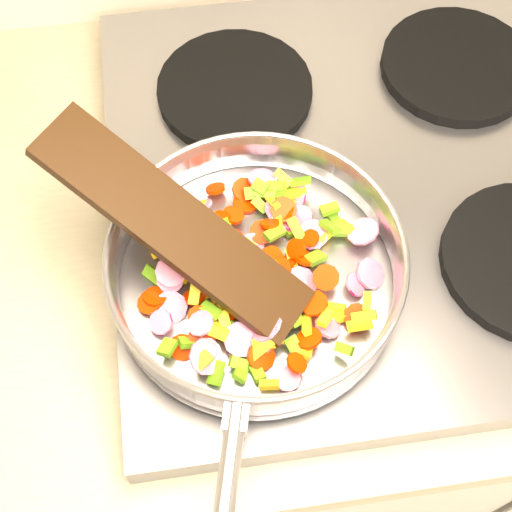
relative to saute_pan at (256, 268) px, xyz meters
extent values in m
cube|color=#939399|center=(0.15, 0.13, -0.07)|extent=(0.60, 0.60, 0.04)
cylinder|color=black|center=(0.01, -0.01, -0.04)|extent=(0.19, 0.19, 0.02)
cylinder|color=black|center=(0.01, 0.27, -0.04)|extent=(0.19, 0.19, 0.02)
cylinder|color=black|center=(0.29, 0.27, -0.04)|extent=(0.19, 0.19, 0.02)
cylinder|color=#9E9EA5|center=(0.00, 0.00, -0.03)|extent=(0.29, 0.29, 0.01)
torus|color=#9E9EA5|center=(0.00, 0.00, 0.00)|extent=(0.34, 0.34, 0.05)
torus|color=#9E9EA5|center=(0.00, 0.00, 0.02)|extent=(0.30, 0.30, 0.01)
cube|color=#9E9EA5|center=(-0.04, -0.15, 0.01)|extent=(0.03, 0.03, 0.02)
cube|color=#5EA017|center=(-0.02, 0.03, 0.00)|extent=(0.03, 0.02, 0.02)
cube|color=#5EA017|center=(0.00, -0.05, -0.02)|extent=(0.02, 0.03, 0.02)
cylinder|color=red|center=(0.01, 0.05, -0.02)|extent=(0.03, 0.03, 0.02)
cylinder|color=red|center=(-0.10, -0.01, -0.02)|extent=(0.03, 0.03, 0.01)
cylinder|color=red|center=(-0.02, 0.04, -0.02)|extent=(0.03, 0.03, 0.02)
cube|color=yellow|center=(-0.04, 0.06, -0.02)|extent=(0.02, 0.02, 0.01)
cube|color=#5EA017|center=(-0.07, 0.03, -0.02)|extent=(0.03, 0.02, 0.01)
cube|color=yellow|center=(0.01, -0.01, -0.01)|extent=(0.02, 0.01, 0.01)
cylinder|color=red|center=(0.00, 0.09, -0.02)|extent=(0.03, 0.03, 0.01)
cube|color=#5EA017|center=(0.10, 0.04, -0.02)|extent=(0.02, 0.02, 0.01)
cube|color=yellow|center=(-0.06, -0.02, -0.01)|extent=(0.02, 0.02, 0.02)
cube|color=yellow|center=(-0.04, 0.09, -0.02)|extent=(0.01, 0.02, 0.01)
cube|color=#5EA017|center=(-0.01, -0.10, -0.02)|extent=(0.02, 0.02, 0.01)
cube|color=#5EA017|center=(0.02, -0.01, -0.02)|extent=(0.01, 0.02, 0.02)
cube|color=#5EA017|center=(0.02, 0.09, -0.01)|extent=(0.03, 0.02, 0.01)
cylinder|color=#D21464|center=(0.03, 0.07, -0.02)|extent=(0.04, 0.05, 0.03)
cube|color=yellow|center=(-0.09, 0.04, -0.01)|extent=(0.01, 0.03, 0.02)
cube|color=yellow|center=(-0.03, 0.02, -0.02)|extent=(0.02, 0.02, 0.02)
cylinder|color=red|center=(0.02, 0.01, -0.01)|extent=(0.03, 0.03, 0.02)
cube|color=yellow|center=(-0.05, -0.01, -0.02)|extent=(0.03, 0.02, 0.01)
cube|color=yellow|center=(0.00, -0.12, -0.02)|extent=(0.02, 0.01, 0.01)
cube|color=#5EA017|center=(-0.03, -0.09, -0.02)|extent=(0.02, 0.02, 0.02)
cube|color=#5EA017|center=(0.06, 0.01, -0.02)|extent=(0.03, 0.02, 0.02)
cube|color=yellow|center=(0.03, -0.02, -0.02)|extent=(0.02, 0.02, 0.02)
cylinder|color=#D21464|center=(-0.09, 0.01, -0.01)|extent=(0.04, 0.03, 0.02)
cylinder|color=#D21464|center=(-0.02, -0.07, -0.01)|extent=(0.05, 0.05, 0.01)
cylinder|color=#D21464|center=(0.04, -0.01, -0.02)|extent=(0.05, 0.05, 0.02)
cube|color=#5EA017|center=(-0.03, 0.06, -0.01)|extent=(0.02, 0.02, 0.02)
cylinder|color=red|center=(-0.08, -0.06, -0.02)|extent=(0.03, 0.03, 0.02)
cube|color=yellow|center=(0.07, -0.04, -0.02)|extent=(0.03, 0.02, 0.02)
cylinder|color=red|center=(0.06, 0.03, -0.01)|extent=(0.02, 0.03, 0.02)
cylinder|color=red|center=(-0.06, -0.01, -0.02)|extent=(0.03, 0.03, 0.02)
cube|color=#5EA017|center=(-0.06, 0.07, -0.02)|extent=(0.02, 0.02, 0.01)
cube|color=#5EA017|center=(-0.04, 0.05, -0.02)|extent=(0.02, 0.02, 0.02)
cube|color=yellow|center=(0.04, -0.09, -0.02)|extent=(0.02, 0.02, 0.01)
cube|color=#5EA017|center=(0.09, 0.06, -0.01)|extent=(0.02, 0.01, 0.01)
cube|color=#5EA017|center=(0.03, -0.08, -0.02)|extent=(0.02, 0.03, 0.01)
cube|color=yellow|center=(0.10, 0.04, -0.02)|extent=(0.02, 0.03, 0.02)
cube|color=#5EA017|center=(-0.05, 0.03, -0.02)|extent=(0.02, 0.02, 0.02)
cube|color=yellow|center=(0.10, -0.06, -0.01)|extent=(0.02, 0.02, 0.02)
cube|color=#5EA017|center=(0.03, -0.05, -0.01)|extent=(0.02, 0.03, 0.02)
cylinder|color=red|center=(0.02, 0.05, -0.01)|extent=(0.03, 0.03, 0.02)
cube|color=yellow|center=(0.01, -0.07, -0.02)|extent=(0.03, 0.02, 0.01)
cylinder|color=red|center=(-0.03, 0.03, -0.01)|extent=(0.03, 0.03, 0.02)
cube|color=yellow|center=(0.05, 0.11, -0.01)|extent=(0.02, 0.02, 0.02)
cylinder|color=red|center=(0.04, 0.07, -0.01)|extent=(0.03, 0.03, 0.02)
cylinder|color=red|center=(-0.01, -0.09, -0.02)|extent=(0.04, 0.04, 0.02)
cube|color=#5EA017|center=(0.09, 0.07, -0.02)|extent=(0.02, 0.02, 0.02)
cylinder|color=red|center=(-0.04, 0.03, -0.01)|extent=(0.03, 0.03, 0.01)
cube|color=#5EA017|center=(0.01, -0.01, -0.02)|extent=(0.03, 0.02, 0.01)
cube|color=#5EA017|center=(-0.02, 0.06, -0.01)|extent=(0.02, 0.02, 0.01)
cylinder|color=#D21464|center=(-0.02, -0.08, -0.02)|extent=(0.03, 0.04, 0.02)
cube|color=yellow|center=(-0.03, -0.02, -0.02)|extent=(0.03, 0.02, 0.02)
cube|color=#5EA017|center=(-0.03, -0.06, -0.02)|extent=(0.03, 0.02, 0.02)
cube|color=yellow|center=(-0.02, 0.01, -0.02)|extent=(0.02, 0.01, 0.01)
cube|color=#5EA017|center=(0.02, 0.10, -0.01)|extent=(0.02, 0.02, 0.01)
cylinder|color=red|center=(-0.03, 0.11, -0.02)|extent=(0.03, 0.03, 0.02)
cube|color=yellow|center=(-0.05, -0.05, -0.01)|extent=(0.03, 0.02, 0.01)
cylinder|color=red|center=(0.03, 0.01, -0.02)|extent=(0.03, 0.03, 0.03)
cylinder|color=#D21464|center=(0.10, -0.02, -0.02)|extent=(0.03, 0.04, 0.03)
cube|color=#5EA017|center=(-0.02, 0.04, -0.01)|extent=(0.01, 0.02, 0.01)
cube|color=yellow|center=(-0.04, 0.04, -0.01)|extent=(0.02, 0.03, 0.01)
cylinder|color=#D21464|center=(0.07, 0.04, -0.02)|extent=(0.04, 0.04, 0.01)
cube|color=yellow|center=(-0.01, 0.03, -0.02)|extent=(0.02, 0.01, 0.01)
cylinder|color=#D21464|center=(-0.09, -0.02, -0.02)|extent=(0.05, 0.04, 0.02)
cube|color=yellow|center=(0.03, 0.08, -0.01)|extent=(0.02, 0.03, 0.02)
cylinder|color=red|center=(0.09, -0.06, -0.02)|extent=(0.03, 0.04, 0.02)
cylinder|color=#D21464|center=(-0.06, -0.08, -0.01)|extent=(0.04, 0.03, 0.03)
cube|color=#5EA017|center=(0.07, -0.09, -0.01)|extent=(0.02, 0.02, 0.02)
cube|color=yellow|center=(0.06, -0.06, 0.00)|extent=(0.02, 0.02, 0.01)
cylinder|color=#D21464|center=(-0.03, 0.04, -0.01)|extent=(0.05, 0.04, 0.03)
cube|color=yellow|center=(-0.02, 0.00, 0.00)|extent=(0.01, 0.03, 0.02)
cube|color=yellow|center=(0.03, 0.06, -0.01)|extent=(0.01, 0.03, 0.01)
cube|color=yellow|center=(-0.08, 0.07, -0.01)|extent=(0.02, 0.02, 0.01)
cube|color=#5EA017|center=(-0.02, -0.02, -0.01)|extent=(0.03, 0.03, 0.01)
cube|color=yellow|center=(0.07, -0.05, -0.02)|extent=(0.02, 0.03, 0.02)
cylinder|color=#D21464|center=(-0.03, 0.01, -0.01)|extent=(0.04, 0.04, 0.03)
cylinder|color=#D21464|center=(-0.06, 0.03, -0.02)|extent=(0.04, 0.04, 0.02)
cylinder|color=#D21464|center=(-0.01, -0.07, -0.02)|extent=(0.04, 0.04, 0.02)
cube|color=#5EA017|center=(0.04, 0.09, -0.01)|extent=(0.02, 0.02, 0.01)
cube|color=#5EA017|center=(-0.05, 0.00, -0.02)|extent=(0.02, 0.02, 0.02)
cube|color=#5EA017|center=(-0.10, 0.02, -0.02)|extent=(0.02, 0.03, 0.01)
cube|color=#5EA017|center=(-0.03, -0.10, -0.02)|extent=(0.02, 0.03, 0.02)
cube|color=#5EA017|center=(0.01, -0.04, 0.00)|extent=(0.02, 0.02, 0.02)
cube|color=yellow|center=(-0.02, -0.06, -0.02)|extent=(0.02, 0.02, 0.01)
cube|color=#5EA017|center=(-0.06, 0.07, -0.02)|extent=(0.02, 0.02, 0.02)
cube|color=#5EA017|center=(0.04, 0.10, -0.01)|extent=(0.02, 0.01, 0.01)
cylinder|color=#D21464|center=(-0.08, 0.04, -0.02)|extent=(0.05, 0.04, 0.03)
cube|color=#5EA017|center=(0.01, 0.10, -0.01)|extent=(0.02, 0.02, 0.01)
cylinder|color=red|center=(-0.05, 0.02, -0.02)|extent=(0.03, 0.03, 0.01)
cube|color=#5EA017|center=(0.02, 0.08, -0.02)|extent=(0.02, 0.02, 0.02)
cube|color=#5EA017|center=(0.06, 0.10, -0.01)|extent=(0.02, 0.01, 0.02)
cylinder|color=#D21464|center=(0.00, -0.06, -0.01)|extent=(0.04, 0.04, 0.03)
cylinder|color=#D21464|center=(-0.06, 0.08, -0.01)|extent=(0.04, 0.04, 0.01)
cylinder|color=red|center=(0.04, 0.07, -0.01)|extent=(0.03, 0.03, 0.03)
cube|color=yellow|center=(0.05, 0.05, -0.01)|extent=(0.02, 0.03, 0.02)
cube|color=#5EA017|center=(-0.03, -0.01, -0.01)|extent=(0.03, 0.03, 0.01)
cube|color=#5EA017|center=(0.05, 0.08, -0.02)|extent=(0.02, 0.02, 0.02)
cube|color=yellow|center=(0.04, 0.02, -0.02)|extent=(0.01, 0.02, 0.01)
cube|color=yellow|center=(-0.02, -0.01, -0.01)|extent=(0.02, 0.02, 0.01)
cylinder|color=red|center=(-0.06, -0.06, -0.02)|extent=(0.04, 0.04, 0.02)
cylinder|color=#D21464|center=(0.00, 0.04, -0.02)|extent=(0.04, 0.03, 0.02)
cube|color=yellow|center=(-0.04, -0.05, -0.01)|extent=(0.01, 0.02, 0.02)
cylinder|color=red|center=(0.05, 0.01, -0.01)|extent=(0.03, 0.03, 0.02)
cylinder|color=#D21464|center=(0.12, 0.03, -0.01)|extent=(0.04, 0.04, 0.02)
cube|color=#5EA017|center=(0.05, 0.05, -0.02)|extent=(0.02, 0.02, 0.01)
cylinder|color=#D21464|center=(0.02, 0.11, -0.01)|extent=(0.04, 0.04, 0.01)
cube|color=yellow|center=(0.02, 0.01, -0.01)|extent=(0.01, 0.02, 0.02)
cylinder|color=red|center=(0.07, -0.02, -0.01)|extent=(0.04, 0.04, 0.02)
cube|color=#5EA017|center=(-0.01, 0.03, 0.00)|extent=(0.02, 0.02, 0.01)
cube|color=#5EA017|center=(-0.07, -0.06, -0.02)|extent=(0.02, 0.02, 0.02)
cube|color=yellow|center=(-0.04, -0.06, -0.01)|extent=(0.02, 0.02, 0.01)
cube|color=#5EA017|center=(0.03, 0.04, -0.01)|extent=(0.03, 0.02, 0.01)
cylinder|color=red|center=(0.01, -0.03, 0.00)|extent=(0.04, 0.04, 0.02)
cube|color=yellow|center=(-0.05, 0.06, 0.00)|extent=(0.02, 0.02, 0.01)
cube|color=yellow|center=(-0.07, 0.03, -0.01)|extent=(0.02, 0.03, 0.01)
cylinder|color=#D21464|center=(0.06, -0.06, -0.02)|extent=(0.03, 0.03, 0.02)
cube|color=yellow|center=(0.08, 0.04, -0.02)|extent=(0.03, 0.02, 0.01)
cylinder|color=#D21464|center=(-0.08, 0.01, 0.00)|extent=(0.04, 0.03, 0.02)
cube|color=yellow|center=(-0.03, -0.08, -0.02)|extent=(0.02, 0.01, 0.01)
cylinder|color=red|center=(-0.11, -0.01, -0.02)|extent=(0.03, 0.03, 0.01)
cylinder|color=#D21464|center=(-0.10, -0.04, -0.02)|extent=(0.03, 0.03, 0.02)
cube|color=#5EA017|center=(0.02, -0.01, -0.01)|extent=(0.02, 0.02, 0.01)
cube|color=#5EA017|center=(-0.03, -0.01, 0.00)|extent=(0.03, 0.02, 0.01)
cube|color=#5EA017|center=(-0.05, -0.04, 0.00)|extent=(0.02, 0.02, 0.01)
cube|color=yellow|center=(-0.08, 0.01, -0.02)|extent=(0.02, 0.02, 0.01)
cube|color=#5EA017|center=(0.04, 0.09, -0.02)|extent=(0.01, 0.02, 0.01)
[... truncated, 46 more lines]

